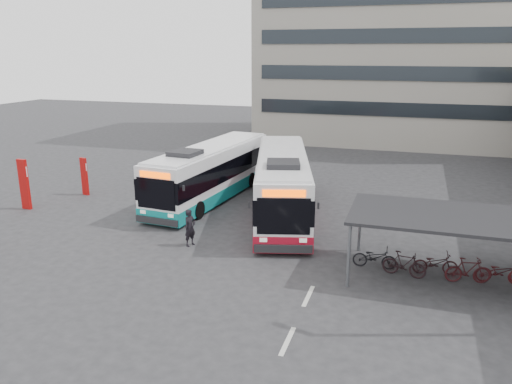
% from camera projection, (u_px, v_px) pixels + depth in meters
% --- Properties ---
extents(ground, '(120.00, 120.00, 0.00)m').
position_uv_depth(ground, '(242.00, 286.00, 18.38)').
color(ground, '#28282B').
rests_on(ground, ground).
extents(bike_shelter, '(10.00, 4.00, 2.54)m').
position_uv_depth(bike_shelter, '(486.00, 251.00, 18.30)').
color(bike_shelter, '#595B60').
rests_on(bike_shelter, ground).
extents(office_block, '(30.00, 15.00, 25.00)m').
position_uv_depth(office_block, '(430.00, 5.00, 46.24)').
color(office_block, gray).
rests_on(office_block, ground).
extents(road_markings, '(0.15, 7.60, 0.01)m').
position_uv_depth(road_markings, '(287.00, 341.00, 14.90)').
color(road_markings, beige).
rests_on(road_markings, ground).
extents(bus_main, '(5.61, 12.09, 3.50)m').
position_uv_depth(bus_main, '(282.00, 184.00, 26.20)').
color(bus_main, white).
rests_on(bus_main, ground).
extents(bus_teal, '(3.45, 11.55, 3.36)m').
position_uv_depth(bus_teal, '(211.00, 172.00, 29.03)').
color(bus_teal, white).
rests_on(bus_teal, ground).
extents(pedestrian, '(0.60, 0.72, 1.68)m').
position_uv_depth(pedestrian, '(190.00, 228.00, 22.05)').
color(pedestrian, black).
rests_on(pedestrian, ground).
extents(sign_totem_mid, '(0.60, 0.22, 2.78)m').
position_uv_depth(sign_totem_mid, '(24.00, 184.00, 27.09)').
color(sign_totem_mid, '#A10B09').
rests_on(sign_totem_mid, ground).
extents(sign_totem_north, '(0.49, 0.25, 2.28)m').
position_uv_depth(sign_totem_north, '(84.00, 176.00, 29.86)').
color(sign_totem_north, '#A10B09').
rests_on(sign_totem_north, ground).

